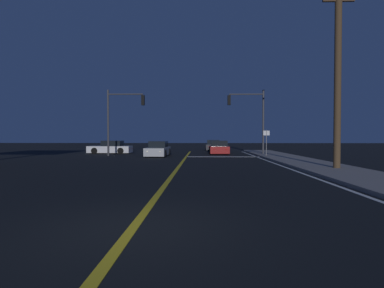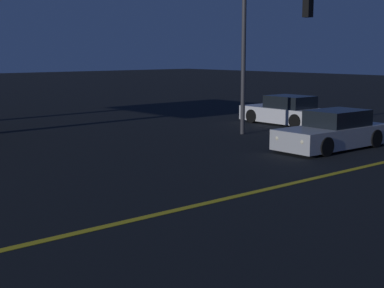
% 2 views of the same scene
% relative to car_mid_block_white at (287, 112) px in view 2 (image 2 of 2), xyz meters
% --- Properties ---
extents(lane_line_center, '(0.20, 37.73, 0.01)m').
position_rel_car_mid_block_white_xyz_m(lane_line_center, '(8.05, -14.39, -0.58)').
color(lane_line_center, gold).
rests_on(lane_line_center, ground).
extents(car_mid_block_white, '(4.37, 1.98, 1.34)m').
position_rel_car_mid_block_white_xyz_m(car_mid_block_white, '(0.00, 0.00, 0.00)').
color(car_mid_block_white, silver).
rests_on(car_mid_block_white, ground).
extents(car_side_waiting_silver, '(1.89, 4.57, 1.34)m').
position_rel_car_mid_block_white_xyz_m(car_side_waiting_silver, '(5.50, -4.02, -0.00)').
color(car_side_waiting_silver, '#B2B5BA').
rests_on(car_side_waiting_silver, ground).
extents(traffic_signal_far_left, '(3.40, 0.28, 5.97)m').
position_rel_car_mid_block_white_xyz_m(traffic_signal_far_left, '(2.11, -3.90, 3.36)').
color(traffic_signal_far_left, '#38383D').
rests_on(traffic_signal_far_left, ground).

